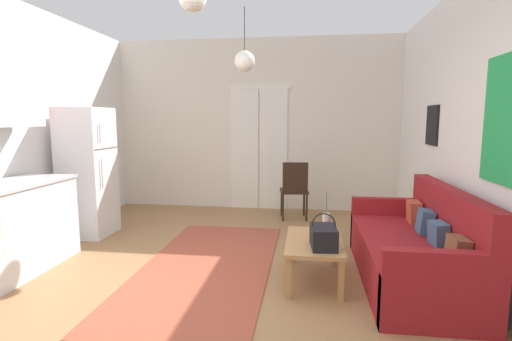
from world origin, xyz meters
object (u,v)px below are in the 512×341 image
(refrigerator, at_px, (88,172))
(pendant_lamp_far, at_px, (245,61))
(accent_chair, at_px, (294,188))
(handbag, at_px, (323,237))
(coffee_table, at_px, (314,245))
(bamboo_vase, at_px, (326,224))
(couch, at_px, (418,253))

(refrigerator, xyz_separation_m, pendant_lamp_far, (2.10, 0.10, 1.40))
(refrigerator, height_order, accent_chair, refrigerator)
(handbag, bearing_deg, coffee_table, 111.11)
(coffee_table, distance_m, refrigerator, 3.19)
(bamboo_vase, bearing_deg, handbag, -96.23)
(couch, height_order, handbag, couch)
(coffee_table, bearing_deg, bamboo_vase, 55.62)
(couch, bearing_deg, refrigerator, 165.92)
(handbag, distance_m, accent_chair, 2.44)
(couch, distance_m, coffee_table, 0.98)
(accent_chair, distance_m, pendant_lamp_far, 2.11)
(bamboo_vase, relative_size, accent_chair, 0.49)
(bamboo_vase, xyz_separation_m, refrigerator, (-3.08, 0.91, 0.33))
(couch, relative_size, bamboo_vase, 4.36)
(bamboo_vase, height_order, handbag, bamboo_vase)
(coffee_table, height_order, bamboo_vase, bamboo_vase)
(coffee_table, bearing_deg, refrigerator, 159.84)
(coffee_table, distance_m, bamboo_vase, 0.27)
(handbag, bearing_deg, refrigerator, 157.04)
(handbag, relative_size, pendant_lamp_far, 0.45)
(couch, height_order, refrigerator, refrigerator)
(pendant_lamp_far, bearing_deg, handbag, -55.87)
(couch, height_order, bamboo_vase, couch)
(couch, xyz_separation_m, handbag, (-0.90, -0.30, 0.21))
(accent_chair, bearing_deg, refrigerator, 15.40)
(handbag, xyz_separation_m, refrigerator, (-3.04, 1.29, 0.35))
(coffee_table, relative_size, refrigerator, 0.53)
(pendant_lamp_far, bearing_deg, couch, -30.55)
(bamboo_vase, bearing_deg, pendant_lamp_far, 134.06)
(coffee_table, bearing_deg, pendant_lamp_far, 126.02)
(couch, xyz_separation_m, bamboo_vase, (-0.86, 0.07, 0.23))
(coffee_table, xyz_separation_m, bamboo_vase, (0.12, 0.17, 0.17))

